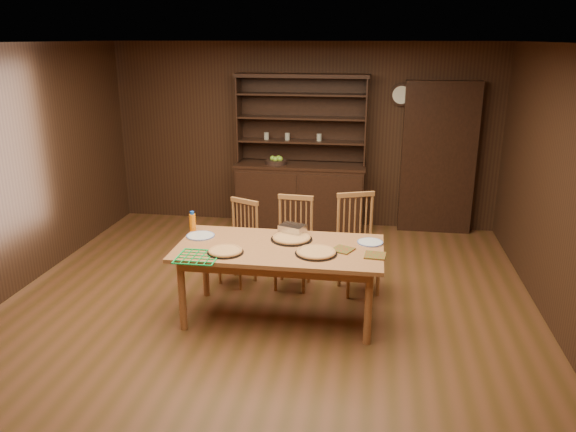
% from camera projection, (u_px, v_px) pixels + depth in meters
% --- Properties ---
extents(floor, '(6.00, 6.00, 0.00)m').
position_uv_depth(floor, '(264.00, 314.00, 5.62)').
color(floor, brown).
rests_on(floor, ground).
extents(room_shell, '(6.00, 6.00, 6.00)m').
position_uv_depth(room_shell, '(261.00, 160.00, 5.14)').
color(room_shell, white).
rests_on(room_shell, floor).
extents(china_hutch, '(1.84, 0.52, 2.17)m').
position_uv_depth(china_hutch, '(300.00, 187.00, 8.03)').
color(china_hutch, black).
rests_on(china_hutch, floor).
extents(doorway, '(1.00, 0.18, 2.10)m').
position_uv_depth(doorway, '(438.00, 158.00, 7.75)').
color(doorway, black).
rests_on(doorway, floor).
extents(wall_clock, '(0.30, 0.05, 0.30)m').
position_uv_depth(wall_clock, '(401.00, 95.00, 7.62)').
color(wall_clock, black).
rests_on(wall_clock, room_shell).
extents(dining_table, '(1.96, 0.98, 0.75)m').
position_uv_depth(dining_table, '(280.00, 254.00, 5.36)').
color(dining_table, '#AE683C').
rests_on(dining_table, floor).
extents(chair_left, '(0.50, 0.49, 0.94)m').
position_uv_depth(chair_left, '(241.00, 239.00, 6.26)').
color(chair_left, '#A26337').
rests_on(chair_left, floor).
extents(chair_center, '(0.44, 0.42, 1.01)m').
position_uv_depth(chair_center, '(294.00, 239.00, 6.16)').
color(chair_center, '#A26337').
rests_on(chair_center, floor).
extents(chair_right, '(0.56, 0.55, 1.07)m').
position_uv_depth(chair_right, '(357.00, 239.00, 6.05)').
color(chair_right, '#A26337').
rests_on(chair_right, floor).
extents(pizza_left, '(0.34, 0.34, 0.04)m').
position_uv_depth(pizza_left, '(225.00, 251.00, 5.17)').
color(pizza_left, black).
rests_on(pizza_left, dining_table).
extents(pizza_right, '(0.39, 0.39, 0.04)m').
position_uv_depth(pizza_right, '(316.00, 252.00, 5.14)').
color(pizza_right, black).
rests_on(pizza_right, dining_table).
extents(pizza_center, '(0.41, 0.41, 0.04)m').
position_uv_depth(pizza_center, '(292.00, 238.00, 5.50)').
color(pizza_center, black).
rests_on(pizza_center, dining_table).
extents(cooling_rack, '(0.44, 0.44, 0.02)m').
position_uv_depth(cooling_rack, '(198.00, 257.00, 5.06)').
color(cooling_rack, green).
rests_on(cooling_rack, dining_table).
extents(plate_left, '(0.28, 0.28, 0.02)m').
position_uv_depth(plate_left, '(201.00, 236.00, 5.59)').
color(plate_left, beige).
rests_on(plate_left, dining_table).
extents(plate_right, '(0.25, 0.25, 0.02)m').
position_uv_depth(plate_right, '(370.00, 242.00, 5.41)').
color(plate_right, beige).
rests_on(plate_right, dining_table).
extents(foil_dish, '(0.29, 0.25, 0.10)m').
position_uv_depth(foil_dish, '(293.00, 229.00, 5.65)').
color(foil_dish, white).
rests_on(foil_dish, dining_table).
extents(juice_bottle, '(0.07, 0.07, 0.20)m').
position_uv_depth(juice_bottle, '(193.00, 222.00, 5.75)').
color(juice_bottle, orange).
rests_on(juice_bottle, dining_table).
extents(pot_holder_a, '(0.20, 0.20, 0.01)m').
position_uv_depth(pot_holder_a, '(375.00, 255.00, 5.09)').
color(pot_holder_a, '#9D1211').
rests_on(pot_holder_a, dining_table).
extents(pot_holder_b, '(0.24, 0.24, 0.01)m').
position_uv_depth(pot_holder_b, '(343.00, 250.00, 5.23)').
color(pot_holder_b, '#9D1211').
rests_on(pot_holder_b, dining_table).
extents(fruit_bowl, '(0.30, 0.30, 0.12)m').
position_uv_depth(fruit_bowl, '(276.00, 161.00, 7.90)').
color(fruit_bowl, black).
rests_on(fruit_bowl, china_hutch).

